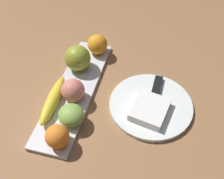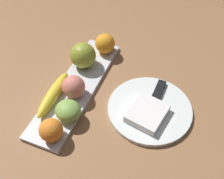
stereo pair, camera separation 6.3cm
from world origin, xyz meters
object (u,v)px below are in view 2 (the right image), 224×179
(apple, at_px, (82,55))
(orange_near_apple, at_px, (51,130))
(orange_near_banana, at_px, (105,44))
(dinner_plate, at_px, (150,109))
(grape_bunch, at_px, (68,111))
(knife, at_px, (157,96))
(folded_napkin, at_px, (147,113))
(fruit_tray, at_px, (77,87))
(banana, at_px, (53,94))
(peach, at_px, (73,87))

(apple, relative_size, orange_near_apple, 1.35)
(orange_near_banana, xyz_separation_m, dinner_plate, (0.18, 0.21, -0.04))
(apple, relative_size, dinner_plate, 0.34)
(grape_bunch, relative_size, knife, 0.40)
(grape_bunch, bearing_deg, orange_near_banana, -177.47)
(orange_near_banana, bearing_deg, knife, 58.48)
(apple, bearing_deg, folded_napkin, 64.57)
(apple, xyz_separation_m, folded_napkin, (0.12, 0.25, -0.03))
(apple, bearing_deg, fruit_tray, 13.74)
(dinner_plate, bearing_deg, apple, -109.65)
(orange_near_apple, bearing_deg, knife, 136.72)
(orange_near_apple, bearing_deg, fruit_tray, -172.95)
(banana, relative_size, peach, 2.66)
(apple, distance_m, banana, 0.16)
(orange_near_banana, bearing_deg, orange_near_apple, 0.56)
(grape_bunch, height_order, folded_napkin, grape_bunch)
(banana, bearing_deg, orange_near_apple, 25.64)
(banana, relative_size, orange_near_banana, 2.68)
(orange_near_apple, distance_m, orange_near_banana, 0.36)
(orange_near_apple, relative_size, folded_napkin, 0.59)
(fruit_tray, xyz_separation_m, knife, (-0.05, 0.24, 0.01))
(banana, xyz_separation_m, orange_near_apple, (0.12, 0.06, 0.01))
(grape_bunch, height_order, knife, grape_bunch)
(peach, height_order, dinner_plate, peach)
(banana, distance_m, grape_bunch, 0.08)
(knife, bearing_deg, orange_near_banana, -119.51)
(apple, bearing_deg, knife, 80.17)
(fruit_tray, distance_m, orange_near_banana, 0.18)
(peach, distance_m, knife, 0.24)
(grape_bunch, bearing_deg, orange_near_apple, -7.23)
(fruit_tray, bearing_deg, apple, -166.26)
(peach, bearing_deg, folded_napkin, 91.06)
(grape_bunch, distance_m, folded_napkin, 0.21)
(folded_napkin, relative_size, knife, 0.58)
(dinner_plate, xyz_separation_m, knife, (-0.05, 0.01, 0.01))
(apple, bearing_deg, grape_bunch, 15.07)
(orange_near_banana, bearing_deg, peach, -2.41)
(orange_near_apple, distance_m, folded_napkin, 0.26)
(peach, bearing_deg, banana, -56.22)
(orange_near_apple, distance_m, peach, 0.15)
(fruit_tray, relative_size, knife, 2.43)
(orange_near_apple, bearing_deg, folded_napkin, 126.31)
(orange_near_banana, bearing_deg, folded_napkin, 45.34)
(peach, distance_m, grape_bunch, 0.08)
(orange_near_banana, relative_size, knife, 0.37)
(fruit_tray, bearing_deg, folded_napkin, 82.61)
(peach, xyz_separation_m, grape_bunch, (0.08, 0.02, -0.01))
(peach, relative_size, grape_bunch, 0.94)
(apple, height_order, orange_near_apple, apple)
(apple, height_order, folded_napkin, apple)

